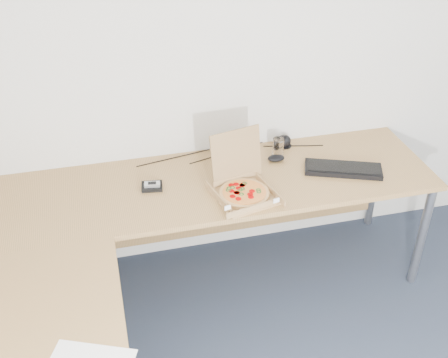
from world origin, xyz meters
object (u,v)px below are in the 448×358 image
object	(u,v)px
drinking_glass	(278,148)
desk	(164,244)
keyboard	(343,169)
pizza_box	(243,189)
wallet	(152,186)

from	to	relation	value
drinking_glass	desk	bearing A→B (deg)	-142.35
keyboard	drinking_glass	bearing A→B (deg)	163.28
pizza_box	wallet	bearing A→B (deg)	145.24
keyboard	wallet	bearing A→B (deg)	-163.68
desk	drinking_glass	distance (m)	0.98
pizza_box	wallet	world-z (taller)	pizza_box
pizza_box	wallet	distance (m)	0.50
keyboard	wallet	distance (m)	1.08
desk	keyboard	xyz separation A→B (m)	(1.08, 0.35, 0.04)
drinking_glass	wallet	world-z (taller)	drinking_glass
desk	pizza_box	world-z (taller)	pizza_box
keyboard	wallet	xyz separation A→B (m)	(-1.07, 0.09, -0.00)
desk	pizza_box	size ratio (longest dim) A/B	7.28
desk	wallet	world-z (taller)	wallet
drinking_glass	pizza_box	bearing A→B (deg)	-132.44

